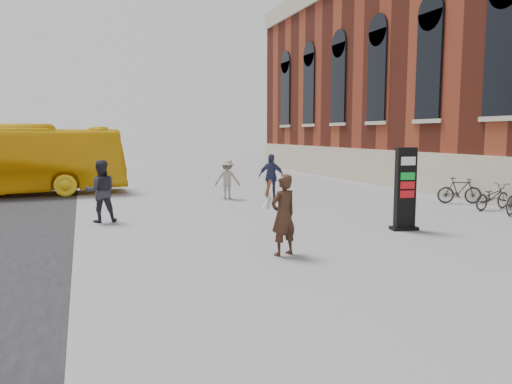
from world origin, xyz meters
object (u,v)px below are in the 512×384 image
object	(u,v)px
info_pylon	(405,189)
bike_7	(459,190)
pedestrian_c	(272,177)
bike_6	(492,197)
pedestrian_a	(101,191)
woman	(283,214)
pedestrian_b	(227,179)

from	to	relation	value
info_pylon	bike_7	distance (m)	6.32
pedestrian_c	bike_6	distance (m)	8.03
pedestrian_a	bike_7	size ratio (longest dim) A/B	1.13
woman	pedestrian_b	distance (m)	9.53
pedestrian_a	pedestrian_b	size ratio (longest dim) A/B	1.16
pedestrian_b	bike_7	xyz separation A→B (m)	(7.85, -4.20, -0.30)
woman	pedestrian_a	xyz separation A→B (m)	(-3.55, 5.54, 0.02)
pedestrian_c	bike_7	xyz separation A→B (m)	(6.24, -3.44, -0.41)
info_pylon	pedestrian_c	xyz separation A→B (m)	(-1.14, 7.13, -0.22)
pedestrian_a	bike_7	world-z (taller)	pedestrian_a
woman	bike_6	xyz separation A→B (m)	(9.30, 3.63, -0.45)
info_pylon	pedestrian_b	distance (m)	8.36
pedestrian_b	bike_6	size ratio (longest dim) A/B	0.92
pedestrian_b	pedestrian_c	size ratio (longest dim) A/B	0.88
bike_6	pedestrian_b	bearing A→B (deg)	43.14
pedestrian_b	bike_6	distance (m)	9.76
info_pylon	pedestrian_b	size ratio (longest dim) A/B	1.41
bike_6	bike_7	xyz separation A→B (m)	(0.00, 1.60, 0.04)
pedestrian_b	pedestrian_c	xyz separation A→B (m)	(1.62, -0.75, 0.11)
pedestrian_a	pedestrian_c	xyz separation A→B (m)	(6.61, 3.13, -0.02)
woman	pedestrian_b	bearing A→B (deg)	-116.56
pedestrian_a	bike_7	distance (m)	12.86
pedestrian_c	pedestrian_b	bearing A→B (deg)	10.39
pedestrian_a	pedestrian_c	bearing A→B (deg)	-155.04
info_pylon	pedestrian_a	world-z (taller)	info_pylon
woman	pedestrian_b	size ratio (longest dim) A/B	1.11
pedestrian_b	bike_6	xyz separation A→B (m)	(7.85, -5.79, -0.34)
pedestrian_a	pedestrian_c	world-z (taller)	pedestrian_a
info_pylon	pedestrian_a	distance (m)	8.73
info_pylon	bike_6	bearing A→B (deg)	32.11
woman	bike_6	world-z (taller)	woman
woman	pedestrian_c	distance (m)	9.19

